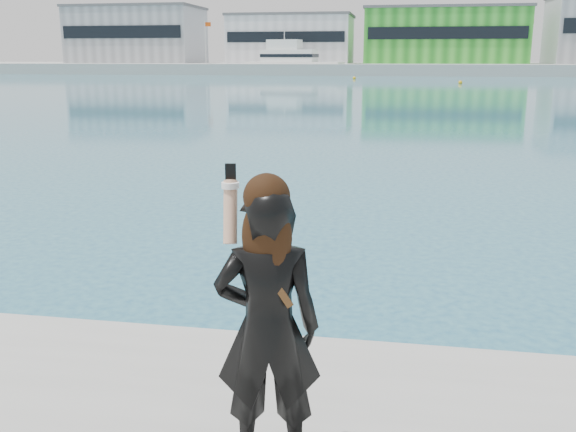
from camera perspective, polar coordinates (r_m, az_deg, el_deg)
name	(u,v)px	position (r m, az deg, el deg)	size (l,w,h in m)	color
far_quay	(401,68)	(134.42, 10.00, 12.81)	(320.00, 40.00, 2.00)	#9E9E99
warehouse_grey_left	(137,35)	(143.72, -13.25, 15.41)	(26.52, 16.36, 11.50)	gray
warehouse_white	(292,39)	(134.37, 0.33, 15.47)	(24.48, 15.35, 9.50)	silver
warehouse_green	(444,36)	(132.64, 13.69, 15.32)	(30.60, 16.36, 10.50)	#258C23
flagpole_left	(206,40)	(131.27, -7.32, 15.29)	(1.28, 0.16, 8.00)	silver
flagpole_right	(526,38)	(127.25, 20.41, 14.61)	(1.28, 0.16, 8.00)	silver
motor_yacht	(292,62)	(121.71, 0.35, 13.54)	(18.33, 7.60, 8.30)	white
buoy_near	(460,84)	(84.39, 15.06, 11.28)	(0.50, 0.50, 0.50)	#E2A40B
buoy_far	(354,79)	(99.11, 5.91, 12.01)	(0.50, 0.50, 0.50)	#E2A40B
woman	(268,320)	(3.92, -1.83, -9.27)	(0.72, 0.54, 1.88)	black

